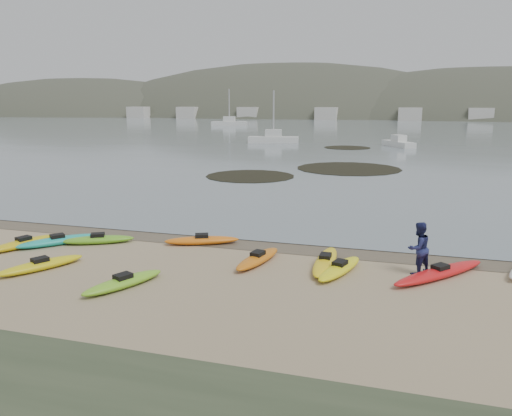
% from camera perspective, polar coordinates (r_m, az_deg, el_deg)
% --- Properties ---
extents(ground, '(600.00, 600.00, 0.00)m').
position_cam_1_polar(ground, '(21.86, -0.00, -3.85)').
color(ground, tan).
rests_on(ground, ground).
extents(wet_sand, '(60.00, 60.00, 0.00)m').
position_cam_1_polar(wet_sand, '(21.58, -0.23, -4.05)').
color(wet_sand, brown).
rests_on(wet_sand, ground).
extents(water, '(1200.00, 1200.00, 0.00)m').
position_cam_1_polar(water, '(320.26, 15.68, 10.61)').
color(water, slate).
rests_on(water, ground).
extents(kayaks, '(21.63, 8.86, 0.34)m').
position_cam_1_polar(kayaks, '(19.17, -3.52, -5.65)').
color(kayaks, '#1CAFA3').
rests_on(kayaks, ground).
extents(person_east, '(1.15, 1.15, 1.88)m').
position_cam_1_polar(person_east, '(18.53, 18.07, -4.39)').
color(person_east, navy).
rests_on(person_east, ground).
extents(kelp_mats, '(15.45, 34.34, 0.04)m').
position_cam_1_polar(kelp_mats, '(48.45, 7.72, 4.92)').
color(kelp_mats, black).
rests_on(kelp_mats, water).
extents(moored_boats, '(97.04, 67.27, 1.22)m').
position_cam_1_polar(moored_boats, '(103.08, 17.45, 8.54)').
color(moored_boats, silver).
rests_on(moored_boats, ground).
extents(far_hills, '(550.00, 135.00, 80.00)m').
position_cam_1_polar(far_hills, '(217.82, 25.32, 5.18)').
color(far_hills, '#384235').
rests_on(far_hills, ground).
extents(far_town, '(199.00, 5.00, 4.00)m').
position_cam_1_polar(far_town, '(165.20, 16.76, 10.23)').
color(far_town, beige).
rests_on(far_town, ground).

